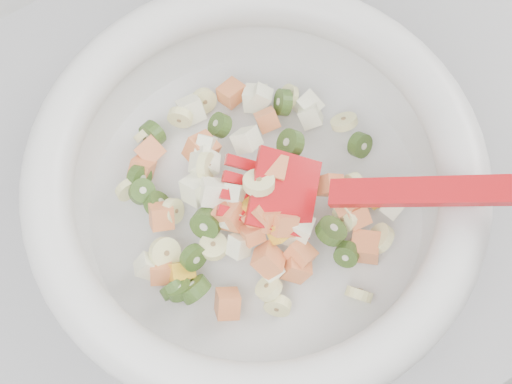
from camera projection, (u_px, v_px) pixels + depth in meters
counter at (173, 325)px, 1.09m from camera, size 2.00×0.60×0.90m
mixing_bowl at (256, 187)px, 0.62m from camera, size 0.42×0.39×0.17m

